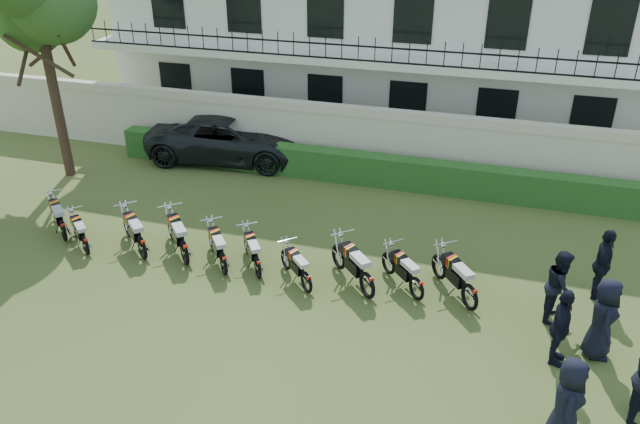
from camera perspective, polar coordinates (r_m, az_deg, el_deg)
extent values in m
plane|color=#384B1E|center=(14.72, -4.99, -8.27)|extent=(100.00, 100.00, 0.00)
cube|color=beige|center=(21.00, 2.87, 6.26)|extent=(30.00, 0.30, 2.00)
cube|color=beige|center=(20.62, 2.94, 9.25)|extent=(30.00, 0.35, 0.30)
cube|color=#1D4F1C|center=(20.27, 5.02, 3.86)|extent=(18.00, 0.60, 1.00)
cube|color=silver|center=(25.96, 6.39, 15.99)|extent=(20.00, 8.00, 7.00)
cube|color=silver|center=(21.47, 3.90, 13.70)|extent=(20.00, 1.40, 0.25)
cube|color=black|center=(20.72, 3.53, 14.91)|extent=(20.00, 0.05, 0.05)
cube|color=black|center=(20.82, 3.49, 13.70)|extent=(20.00, 0.05, 0.05)
cube|color=black|center=(25.29, -12.91, 10.74)|extent=(1.30, 0.12, 2.20)
cube|color=black|center=(23.99, -6.52, 10.35)|extent=(1.30, 0.12, 2.20)
cube|color=black|center=(23.22, -7.00, 18.64)|extent=(1.30, 0.12, 2.20)
cube|color=black|center=(23.01, 0.49, 9.79)|extent=(1.30, 0.12, 2.20)
cube|color=black|center=(22.21, 0.52, 18.43)|extent=(1.30, 0.12, 2.20)
cube|color=black|center=(22.40, 7.96, 9.03)|extent=(1.30, 0.12, 2.20)
cube|color=black|center=(21.57, 8.58, 17.88)|extent=(1.30, 0.12, 2.20)
cube|color=black|center=(22.18, 15.69, 8.08)|extent=(1.30, 0.12, 2.20)
cube|color=black|center=(21.34, 16.91, 16.96)|extent=(1.30, 0.12, 2.20)
cube|color=black|center=(22.36, 23.38, 6.98)|extent=(1.30, 0.12, 2.20)
cube|color=black|center=(21.53, 25.15, 15.70)|extent=(1.30, 0.12, 2.20)
cylinder|color=#473323|center=(21.88, -23.02, 9.50)|extent=(0.32, 0.32, 5.25)
sphere|color=#255522|center=(21.16, -23.32, 17.34)|extent=(2.60, 2.60, 2.60)
sphere|color=#255522|center=(21.96, -25.01, 15.91)|extent=(2.20, 2.20, 2.20)
torus|color=black|center=(17.73, -22.01, -2.56)|extent=(0.51, 0.48, 0.61)
torus|color=black|center=(18.88, -22.76, -0.85)|extent=(0.51, 0.48, 0.61)
cube|color=black|center=(18.19, -22.45, -1.33)|extent=(0.53, 0.50, 0.30)
cube|color=black|center=(18.28, -22.73, -0.29)|extent=(0.51, 0.49, 0.22)
cube|color=red|center=(18.28, -22.73, -0.26)|extent=(0.18, 0.28, 0.23)
cube|color=yellow|center=(18.22, -22.70, -0.34)|extent=(0.15, 0.27, 0.23)
cube|color=#AAAAAA|center=(17.82, -22.46, -0.82)|extent=(0.57, 0.55, 0.12)
cylinder|color=silver|center=(18.44, -23.07, 0.93)|extent=(0.43, 0.46, 0.03)
torus|color=black|center=(16.93, -20.14, -3.79)|extent=(0.47, 0.42, 0.54)
torus|color=black|center=(17.94, -21.06, -2.14)|extent=(0.47, 0.42, 0.54)
cube|color=black|center=(17.33, -20.65, -2.62)|extent=(0.48, 0.44, 0.27)
cube|color=black|center=(17.40, -20.94, -1.65)|extent=(0.46, 0.44, 0.20)
cube|color=red|center=(17.39, -20.95, -1.62)|extent=(0.15, 0.25, 0.21)
cube|color=yellow|center=(17.34, -20.90, -1.69)|extent=(0.13, 0.24, 0.21)
cube|color=#AAAAAA|center=(16.99, -20.61, -2.16)|extent=(0.51, 0.48, 0.11)
cylinder|color=silver|center=(17.53, -21.31, -0.49)|extent=(0.37, 0.42, 0.03)
torus|color=black|center=(16.17, -15.24, -4.34)|extent=(0.54, 0.50, 0.64)
torus|color=black|center=(17.33, -16.57, -2.26)|extent=(0.54, 0.50, 0.64)
cube|color=black|center=(16.62, -15.95, -2.87)|extent=(0.55, 0.53, 0.32)
cube|color=black|center=(16.70, -16.30, -1.67)|extent=(0.53, 0.52, 0.23)
cube|color=red|center=(16.69, -16.31, -1.63)|extent=(0.19, 0.29, 0.24)
cube|color=yellow|center=(16.64, -16.25, -1.73)|extent=(0.16, 0.28, 0.24)
cube|color=#AAAAAA|center=(16.22, -15.81, -2.32)|extent=(0.60, 0.58, 0.13)
cylinder|color=silver|center=(16.85, -16.76, -0.25)|extent=(0.45, 0.49, 0.03)
torus|color=black|center=(15.64, -11.62, -4.99)|extent=(0.52, 0.56, 0.67)
torus|color=black|center=(16.84, -12.85, -2.62)|extent=(0.52, 0.56, 0.67)
cube|color=black|center=(16.11, -12.27, -3.35)|extent=(0.55, 0.58, 0.33)
cube|color=black|center=(16.18, -12.59, -2.04)|extent=(0.54, 0.55, 0.24)
cube|color=red|center=(16.17, -12.59, -2.01)|extent=(0.22, 0.30, 0.25)
cube|color=yellow|center=(16.12, -12.54, -2.11)|extent=(0.19, 0.29, 0.25)
cube|color=#AAAAAA|center=(15.69, -12.13, -2.79)|extent=(0.60, 0.62, 0.13)
cylinder|color=silver|center=(16.33, -13.00, -0.49)|extent=(0.51, 0.46, 0.03)
torus|color=black|center=(15.15, -8.23, -5.99)|extent=(0.44, 0.52, 0.60)
torus|color=black|center=(16.21, -9.33, -3.66)|extent=(0.44, 0.52, 0.60)
cube|color=black|center=(15.56, -8.79, -4.42)|extent=(0.47, 0.53, 0.29)
cube|color=black|center=(15.61, -9.06, -3.19)|extent=(0.47, 0.50, 0.22)
cube|color=red|center=(15.61, -9.06, -3.15)|extent=(0.21, 0.27, 0.23)
cube|color=yellow|center=(15.56, -9.01, -3.26)|extent=(0.18, 0.25, 0.23)
cube|color=#AAAAAA|center=(15.18, -8.64, -3.94)|extent=(0.52, 0.57, 0.12)
cylinder|color=silver|center=(15.73, -9.40, -1.72)|extent=(0.48, 0.39, 0.03)
torus|color=black|center=(14.95, -5.17, -6.35)|extent=(0.39, 0.51, 0.57)
torus|color=black|center=(15.95, -6.20, -4.04)|extent=(0.39, 0.51, 0.57)
cube|color=black|center=(15.34, -5.69, -4.81)|extent=(0.43, 0.52, 0.28)
cube|color=black|center=(15.39, -5.92, -3.61)|extent=(0.44, 0.48, 0.20)
cube|color=red|center=(15.38, -5.92, -3.58)|extent=(0.20, 0.25, 0.21)
cube|color=yellow|center=(15.33, -5.87, -3.68)|extent=(0.18, 0.23, 0.21)
cube|color=#AAAAAA|center=(14.98, -5.52, -4.36)|extent=(0.48, 0.55, 0.11)
cylinder|color=silver|center=(15.50, -6.21, -2.19)|extent=(0.47, 0.34, 0.03)
torus|color=black|center=(14.44, -0.21, -7.66)|extent=(0.44, 0.44, 0.54)
torus|color=black|center=(15.30, -2.20, -5.45)|extent=(0.44, 0.44, 0.54)
cube|color=black|center=(14.76, -1.17, -6.18)|extent=(0.46, 0.46, 0.27)
cube|color=black|center=(14.78, -1.53, -5.01)|extent=(0.44, 0.45, 0.20)
cube|color=red|center=(14.77, -1.53, -4.98)|extent=(0.17, 0.25, 0.20)
cube|color=yellow|center=(14.73, -1.44, -5.08)|extent=(0.14, 0.24, 0.20)
cube|color=#AAAAAA|center=(14.42, -0.75, -5.73)|extent=(0.49, 0.50, 0.11)
cylinder|color=silver|center=(14.86, -2.03, -3.62)|extent=(0.40, 0.39, 0.03)
torus|color=black|center=(14.19, 5.77, -8.22)|extent=(0.53, 0.55, 0.66)
torus|color=black|center=(15.19, 2.98, -5.46)|extent=(0.53, 0.55, 0.66)
cube|color=black|center=(14.55, 4.46, -6.37)|extent=(0.55, 0.57, 0.33)
cube|color=black|center=(14.57, 4.00, -4.92)|extent=(0.54, 0.55, 0.24)
cube|color=red|center=(14.57, 4.00, -4.88)|extent=(0.21, 0.30, 0.25)
cube|color=yellow|center=(14.52, 4.13, -5.01)|extent=(0.18, 0.29, 0.25)
cube|color=#AAAAAA|center=(14.16, 5.11, -5.82)|extent=(0.60, 0.62, 0.13)
cylinder|color=silver|center=(14.66, 3.37, -3.19)|extent=(0.50, 0.47, 0.03)
torus|color=black|center=(14.37, 10.18, -8.24)|extent=(0.46, 0.49, 0.58)
torus|color=black|center=(15.20, 7.50, -5.85)|extent=(0.46, 0.49, 0.58)
cube|color=black|center=(14.67, 8.94, -6.65)|extent=(0.48, 0.50, 0.29)
cube|color=black|center=(14.68, 8.54, -5.39)|extent=(0.47, 0.48, 0.21)
cube|color=red|center=(14.67, 8.54, -5.36)|extent=(0.19, 0.26, 0.22)
cube|color=yellow|center=(14.63, 8.67, -5.47)|extent=(0.16, 0.25, 0.22)
cube|color=#AAAAAA|center=(14.33, 9.60, -6.18)|extent=(0.52, 0.54, 0.11)
cylinder|color=silver|center=(14.74, 7.96, -3.89)|extent=(0.44, 0.41, 0.03)
torus|color=black|center=(14.22, 14.98, -9.11)|extent=(0.46, 0.57, 0.64)
torus|color=black|center=(15.13, 12.11, -6.31)|extent=(0.46, 0.57, 0.64)
cube|color=black|center=(14.55, 13.68, -7.27)|extent=(0.50, 0.58, 0.32)
cube|color=black|center=(14.55, 13.29, -5.85)|extent=(0.50, 0.54, 0.23)
cube|color=red|center=(14.55, 13.29, -5.81)|extent=(0.22, 0.28, 0.24)
cube|color=yellow|center=(14.51, 13.42, -5.94)|extent=(0.20, 0.27, 0.24)
cube|color=#AAAAAA|center=(14.18, 14.44, -6.78)|extent=(0.55, 0.61, 0.13)
cylinder|color=silver|center=(14.62, 12.72, -4.15)|extent=(0.52, 0.41, 0.03)
imported|color=black|center=(22.28, -8.23, 6.70)|extent=(5.97, 3.29, 1.58)
imported|color=black|center=(11.72, 21.67, -15.89)|extent=(0.58, 0.88, 1.78)
imported|color=black|center=(13.41, 21.12, -9.84)|extent=(0.55, 1.05, 1.71)
imported|color=black|center=(13.90, 24.44, -8.85)|extent=(0.61, 0.91, 1.81)
imported|color=black|center=(14.69, 21.10, -6.31)|extent=(0.75, 0.91, 1.71)
imported|color=black|center=(15.77, 24.42, -4.41)|extent=(0.58, 1.10, 1.79)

